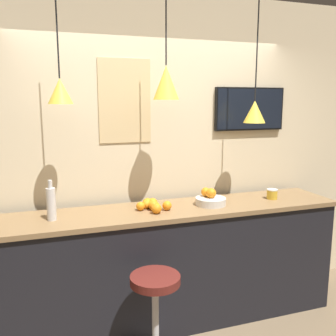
% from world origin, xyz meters
% --- Properties ---
extents(back_wall, '(8.00, 0.06, 2.90)m').
position_xyz_m(back_wall, '(0.00, 1.01, 1.45)').
color(back_wall, beige).
rests_on(back_wall, ground_plane).
extents(service_counter, '(3.08, 0.58, 1.05)m').
position_xyz_m(service_counter, '(0.00, 0.60, 0.52)').
color(service_counter, black).
rests_on(service_counter, ground_plane).
extents(bar_stool, '(0.39, 0.39, 0.74)m').
position_xyz_m(bar_stool, '(-0.28, 0.05, 0.50)').
color(bar_stool, '#B7B7BC').
rests_on(bar_stool, ground_plane).
extents(fruit_bowl, '(0.27, 0.27, 0.15)m').
position_xyz_m(fruit_bowl, '(0.39, 0.60, 1.10)').
color(fruit_bowl, beige).
rests_on(fruit_bowl, service_counter).
extents(orange_pile, '(0.29, 0.28, 0.09)m').
position_xyz_m(orange_pile, '(-0.14, 0.61, 1.09)').
color(orange_pile, orange).
rests_on(orange_pile, service_counter).
extents(juice_bottle, '(0.07, 0.07, 0.31)m').
position_xyz_m(juice_bottle, '(-0.95, 0.59, 1.18)').
color(juice_bottle, silver).
rests_on(juice_bottle, service_counter).
extents(spread_jar, '(0.10, 0.10, 0.09)m').
position_xyz_m(spread_jar, '(1.02, 0.59, 1.09)').
color(spread_jar, gold).
rests_on(spread_jar, service_counter).
extents(pendant_lamp_left, '(0.19, 0.19, 0.88)m').
position_xyz_m(pendant_lamp_left, '(-0.84, 0.65, 2.03)').
color(pendant_lamp_left, black).
extents(pendant_lamp_middle, '(0.21, 0.21, 0.84)m').
position_xyz_m(pendant_lamp_middle, '(0.00, 0.65, 2.10)').
color(pendant_lamp_middle, black).
extents(pendant_lamp_right, '(0.20, 0.20, 1.05)m').
position_xyz_m(pendant_lamp_right, '(0.84, 0.65, 1.86)').
color(pendant_lamp_right, black).
extents(mounted_tv, '(0.74, 0.04, 0.42)m').
position_xyz_m(mounted_tv, '(0.96, 0.95, 1.87)').
color(mounted_tv, black).
extents(wall_poster, '(0.46, 0.01, 0.73)m').
position_xyz_m(wall_poster, '(-0.28, 0.97, 1.95)').
color(wall_poster, '#DBBC84').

